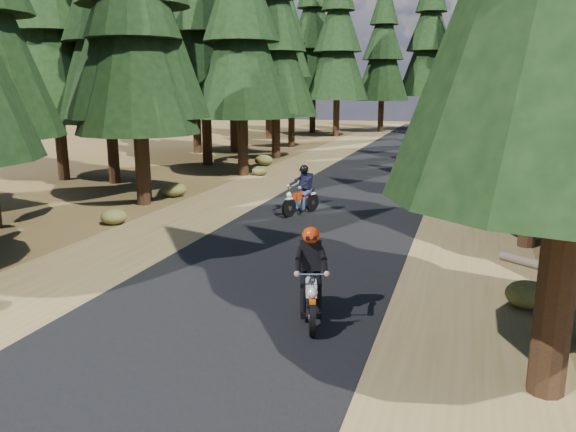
# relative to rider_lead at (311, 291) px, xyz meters

# --- Properties ---
(ground) EXTENTS (120.00, 120.00, 0.00)m
(ground) POSITION_rel_rider_lead_xyz_m (-1.68, 2.30, -0.61)
(ground) COLOR #453418
(ground) RESTS_ON ground
(road) EXTENTS (6.00, 100.00, 0.01)m
(road) POSITION_rel_rider_lead_xyz_m (-1.68, 7.30, -0.60)
(road) COLOR black
(road) RESTS_ON ground
(shoulder_l) EXTENTS (3.20, 100.00, 0.01)m
(shoulder_l) POSITION_rel_rider_lead_xyz_m (-6.28, 7.30, -0.60)
(shoulder_l) COLOR brown
(shoulder_l) RESTS_ON ground
(shoulder_r) EXTENTS (3.20, 100.00, 0.01)m
(shoulder_r) POSITION_rel_rider_lead_xyz_m (2.92, 7.30, -0.60)
(shoulder_r) COLOR brown
(shoulder_r) RESTS_ON ground
(pine_forest) EXTENTS (34.59, 55.08, 16.32)m
(pine_forest) POSITION_rel_rider_lead_xyz_m (-1.70, 23.35, 7.29)
(pine_forest) COLOR black
(pine_forest) RESTS_ON ground
(understory_shrubs) EXTENTS (14.58, 31.13, 0.66)m
(understory_shrubs) POSITION_rel_rider_lead_xyz_m (-0.87, 9.58, -0.33)
(understory_shrubs) COLOR #474C1E
(understory_shrubs) RESTS_ON ground
(rider_lead) EXTENTS (1.19, 2.11, 1.80)m
(rider_lead) POSITION_rel_rider_lead_xyz_m (0.00, 0.00, 0.00)
(rider_lead) COLOR silver
(rider_lead) RESTS_ON road
(rider_follow) EXTENTS (1.30, 1.99, 1.71)m
(rider_follow) POSITION_rel_rider_lead_xyz_m (-2.79, 8.67, -0.03)
(rider_follow) COLOR #A0280A
(rider_follow) RESTS_ON road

